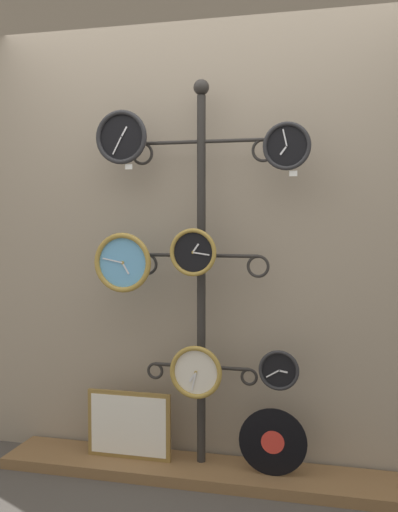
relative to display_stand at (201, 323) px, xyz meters
name	(u,v)px	position (x,y,z in m)	size (l,w,h in m)	color
ground_plane	(181,506)	(0.00, -0.41, -0.83)	(12.00, 12.00, 0.00)	#47423D
shop_wall	(208,218)	(0.00, 0.16, 0.57)	(4.40, 0.04, 2.80)	gray
low_shelf	(199,471)	(0.00, -0.06, -0.80)	(2.20, 0.36, 0.06)	brown
display_stand	(201,323)	(0.00, 0.00, 0.00)	(0.79, 0.39, 2.14)	#282623
clock_top_left	(122,137)	(-0.42, -0.08, 1.01)	(0.29, 0.04, 0.29)	black
clock_top_right	(287,146)	(0.47, -0.10, 0.93)	(0.24, 0.04, 0.24)	black
clock_middle_left	(123,263)	(-0.41, -0.10, 0.33)	(0.33, 0.04, 0.33)	#60A8DB
clock_middle_center	(193,252)	(-0.01, -0.11, 0.39)	(0.25, 0.04, 0.25)	black
clock_bottom_center	(196,372)	(0.00, -0.11, -0.24)	(0.28, 0.04, 0.28)	silver
clock_bottom_right	(279,370)	(0.44, -0.10, -0.21)	(0.21, 0.04, 0.21)	black
vinyl_record	(273,442)	(0.41, -0.09, -0.59)	(0.36, 0.01, 0.36)	black
picture_frame	(129,425)	(-0.40, -0.06, -0.58)	(0.48, 0.02, 0.38)	olive
price_tag_upper	(129,167)	(-0.38, -0.08, 0.85)	(0.04, 0.00, 0.03)	white
price_tag_mid	(293,173)	(0.50, -0.10, 0.79)	(0.04, 0.00, 0.03)	white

